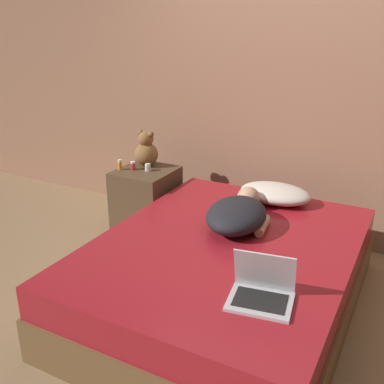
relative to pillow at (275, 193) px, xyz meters
name	(u,v)px	position (x,y,z in m)	size (l,w,h in m)	color
ground_plane	(224,306)	(-0.06, -0.77, -0.53)	(12.00, 12.00, 0.00)	#937551
wall_back	(295,81)	(-0.06, 0.49, 0.77)	(8.00, 0.06, 2.60)	#996B51
bed	(225,275)	(-0.06, -0.77, -0.30)	(1.52, 1.97, 0.47)	brown
nightstand	(146,202)	(-1.10, -0.08, -0.25)	(0.45, 0.48, 0.57)	brown
pillow	(275,193)	(0.00, 0.00, 0.00)	(0.53, 0.35, 0.13)	beige
person_lying	(238,213)	(-0.08, -0.52, 0.02)	(0.45, 0.71, 0.18)	black
laptop	(262,290)	(0.34, -1.25, -0.01)	(0.34, 0.29, 0.25)	silver
teddy_bear	(146,151)	(-1.16, 0.02, 0.17)	(0.20, 0.20, 0.31)	brown
bottle_red	(133,166)	(-1.20, -0.12, 0.07)	(0.04, 0.04, 0.07)	#B72D2D
bottle_orange	(120,165)	(-1.29, -0.18, 0.08)	(0.03, 0.03, 0.09)	orange
bottle_clear	(148,167)	(-1.07, -0.09, 0.07)	(0.05, 0.05, 0.06)	silver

